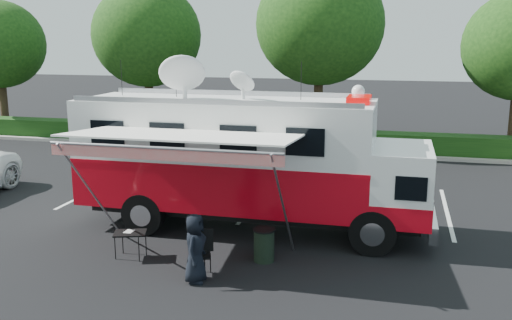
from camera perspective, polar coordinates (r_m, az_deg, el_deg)
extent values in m
plane|color=black|center=(16.30, -0.43, -6.90)|extent=(120.00, 120.00, 0.00)
cube|color=#9E998E|center=(26.44, 14.12, 0.33)|extent=(60.00, 0.35, 0.15)
cube|color=black|center=(27.24, 14.18, 1.58)|extent=(60.00, 1.20, 1.00)
cylinder|color=black|center=(35.63, -23.95, 5.76)|extent=(0.44, 0.44, 4.00)
cylinder|color=black|center=(30.90, -10.62, 6.14)|extent=(0.44, 0.44, 4.40)
ellipsoid|color=#14380F|center=(30.75, -10.87, 12.18)|extent=(5.63, 5.63, 5.35)
cylinder|color=black|center=(28.33, 6.24, 6.16)|extent=(0.44, 0.44, 4.80)
ellipsoid|color=#14380F|center=(28.19, 6.41, 13.35)|extent=(6.14, 6.14, 5.84)
cube|color=silver|center=(21.38, -15.45, -2.70)|extent=(0.12, 5.50, 0.01)
cube|color=silver|center=(19.19, 0.38, -3.94)|extent=(0.12, 5.50, 0.01)
cube|color=silver|center=(18.75, 18.55, -4.98)|extent=(0.12, 5.50, 0.01)
cube|color=black|center=(16.12, -0.44, -4.93)|extent=(9.16, 1.49, 0.32)
cylinder|color=black|center=(14.54, 11.58, -7.12)|extent=(1.17, 0.34, 1.17)
cylinder|color=black|center=(16.77, 11.98, -4.52)|extent=(1.17, 0.34, 1.17)
cylinder|color=black|center=(15.99, -11.21, -5.32)|extent=(1.17, 0.34, 1.17)
cylinder|color=black|center=(18.04, -8.05, -3.19)|extent=(1.17, 0.34, 1.17)
cube|color=silver|center=(15.66, 17.09, -5.81)|extent=(0.21, 2.66, 0.43)
cube|color=silver|center=(15.36, 14.35, -2.07)|extent=(1.49, 2.66, 1.81)
cube|color=#B90714|center=(15.52, 14.23, -4.35)|extent=(1.51, 2.68, 0.59)
cube|color=black|center=(15.31, 17.00, -1.04)|extent=(0.13, 2.36, 0.75)
cube|color=#B90714|center=(16.10, -3.01, -2.02)|extent=(8.10, 2.66, 1.28)
cube|color=#B90714|center=(15.96, -3.04, 0.21)|extent=(8.12, 2.68, 0.11)
cube|color=silver|center=(15.81, -3.07, 3.04)|extent=(8.10, 2.66, 1.49)
cube|color=silver|center=(15.71, -3.10, 5.88)|extent=(8.10, 2.66, 0.09)
cube|color=#CC0505|center=(15.03, 10.28, 6.00)|extent=(0.59, 1.01, 0.17)
sphere|color=silver|center=(16.08, 10.19, 6.77)|extent=(0.36, 0.36, 0.36)
ellipsoid|color=silver|center=(15.88, -7.39, 8.61)|extent=(1.28, 1.28, 0.38)
ellipsoid|color=silver|center=(15.74, -1.40, 7.90)|extent=(0.75, 0.75, 0.21)
cylinder|color=black|center=(17.31, -13.30, 7.96)|extent=(0.02, 0.02, 1.07)
cylinder|color=black|center=(16.60, -8.01, 8.00)|extent=(0.02, 0.02, 1.07)
cylinder|color=black|center=(15.60, 4.53, 7.83)|extent=(0.02, 0.02, 1.07)
cube|color=white|center=(13.41, -7.25, 2.47)|extent=(5.33, 2.55, 0.22)
cube|color=red|center=(12.30, -9.36, 0.63)|extent=(5.33, 0.04, 0.30)
cylinder|color=#B2B2B7|center=(12.26, -9.41, 1.19)|extent=(5.33, 0.07, 0.07)
cylinder|color=#B2B2B7|center=(14.72, -16.00, -3.30)|extent=(0.05, 2.74, 3.07)
cylinder|color=#B2B2B7|center=(13.03, 2.78, -4.82)|extent=(0.05, 2.74, 3.07)
imported|color=black|center=(13.06, -6.03, -11.97)|extent=(0.54, 0.79, 1.57)
cube|color=black|center=(14.41, -12.49, -7.14)|extent=(0.91, 0.77, 0.04)
cylinder|color=black|center=(14.49, -13.92, -8.43)|extent=(0.02, 0.02, 0.63)
cylinder|color=black|center=(14.82, -13.19, -7.93)|extent=(0.02, 0.02, 0.63)
cylinder|color=black|center=(14.21, -11.63, -8.73)|extent=(0.02, 0.02, 0.63)
cylinder|color=black|center=(14.55, -10.95, -8.21)|extent=(0.02, 0.02, 0.63)
cube|color=silver|center=(14.46, -12.58, -6.98)|extent=(0.20, 0.27, 0.01)
cube|color=black|center=(13.17, -5.69, -9.44)|extent=(0.62, 0.62, 0.04)
cube|color=black|center=(13.29, -5.36, -7.98)|extent=(0.48, 0.20, 0.54)
cylinder|color=black|center=(13.16, -6.78, -10.64)|extent=(0.02, 0.02, 0.49)
cylinder|color=black|center=(13.49, -6.18, -10.03)|extent=(0.02, 0.02, 0.49)
cylinder|color=black|center=(13.03, -5.14, -10.83)|extent=(0.02, 0.02, 0.49)
cylinder|color=black|center=(13.37, -4.58, -10.21)|extent=(0.02, 0.02, 0.49)
cylinder|color=black|center=(13.95, 0.81, -8.58)|extent=(0.50, 0.50, 0.77)
cylinder|color=black|center=(13.81, 0.81, -7.01)|extent=(0.54, 0.54, 0.04)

